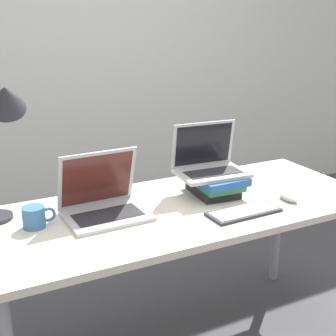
{
  "coord_description": "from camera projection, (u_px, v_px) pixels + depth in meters",
  "views": [
    {
      "loc": [
        -0.89,
        -1.28,
        1.49
      ],
      "look_at": [
        -0.07,
        0.35,
        0.9
      ],
      "focal_mm": 50.0,
      "sensor_mm": 36.0,
      "label": 1
    }
  ],
  "objects": [
    {
      "name": "mouse",
      "position": [
        289.0,
        197.0,
        2.06
      ],
      "size": [
        0.06,
        0.11,
        0.03
      ],
      "color": "#B2B2B7",
      "rests_on": "desk"
    },
    {
      "name": "desk_lamp",
      "position": [
        3.0,
        114.0,
        1.74
      ],
      "size": [
        0.23,
        0.2,
        0.58
      ],
      "color": "#28282D",
      "rests_on": "desk"
    },
    {
      "name": "book_stack",
      "position": [
        215.0,
        184.0,
        2.12
      ],
      "size": [
        0.22,
        0.27,
        0.09
      ],
      "color": "black",
      "rests_on": "desk"
    },
    {
      "name": "wireless_keyboard",
      "position": [
        244.0,
        212.0,
        1.92
      ],
      "size": [
        0.31,
        0.13,
        0.01
      ],
      "color": "#28282D",
      "rests_on": "desk"
    },
    {
      "name": "laptop_left",
      "position": [
        103.0,
        203.0,
        1.9
      ],
      "size": [
        0.34,
        0.27,
        0.26
      ],
      "color": "#B2B2B7",
      "rests_on": "desk"
    },
    {
      "name": "desk",
      "position": [
        182.0,
        221.0,
        2.03
      ],
      "size": [
        1.7,
        0.71,
        0.72
      ],
      "color": "beige",
      "rests_on": "ground_plane"
    },
    {
      "name": "mug",
      "position": [
        35.0,
        217.0,
        1.79
      ],
      "size": [
        0.13,
        0.09,
        0.08
      ],
      "color": "teal",
      "rests_on": "desk"
    },
    {
      "name": "laptop_on_books",
      "position": [
        209.0,
        163.0,
        2.11
      ],
      "size": [
        0.32,
        0.24,
        0.23
      ],
      "color": "#B2B2B7",
      "rests_on": "book_stack"
    },
    {
      "name": "wall_back",
      "position": [
        70.0,
        39.0,
        3.17
      ],
      "size": [
        8.0,
        0.05,
        2.7
      ],
      "color": "silver",
      "rests_on": "ground_plane"
    }
  ]
}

